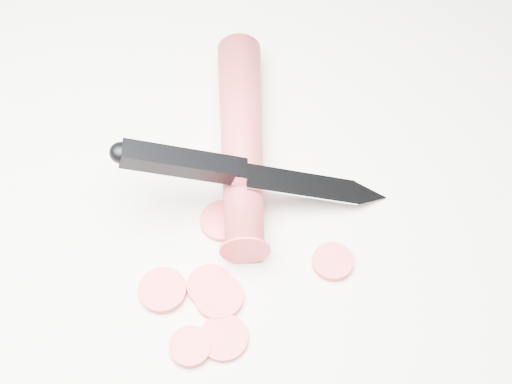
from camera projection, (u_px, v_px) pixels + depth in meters
ground at (183, 222)px, 0.60m from camera, size 2.40×2.40×0.00m
carrot at (242, 140)px, 0.62m from camera, size 0.15×0.20×0.04m
carrot_slice_0 at (162, 290)px, 0.56m from camera, size 0.04×0.04×0.01m
carrot_slice_1 at (190, 347)px, 0.53m from camera, size 0.03×0.03×0.01m
carrot_slice_2 at (223, 221)px, 0.59m from camera, size 0.04×0.04×0.01m
carrot_slice_3 at (219, 297)px, 0.56m from camera, size 0.04×0.04×0.01m
carrot_slice_4 at (333, 262)px, 0.57m from camera, size 0.03×0.03×0.01m
carrot_slice_5 at (210, 286)px, 0.56m from camera, size 0.04×0.04×0.01m
carrot_slice_6 at (224, 338)px, 0.54m from camera, size 0.04×0.04×0.01m
kitchen_knife at (255, 172)px, 0.57m from camera, size 0.20×0.15×0.08m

